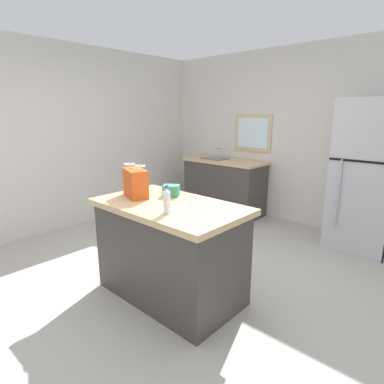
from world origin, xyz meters
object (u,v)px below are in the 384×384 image
shopping_bag (135,183)px  small_box (171,191)px  kitchen_island (170,250)px  bottle (167,201)px  refrigerator (366,176)px

shopping_bag → small_box: bearing=46.9°
kitchen_island → small_box: bearing=132.0°
kitchen_island → small_box: (-0.17, 0.19, 0.50)m
small_box → bottle: 0.54m
shopping_bag → bottle: (0.60, -0.15, -0.03)m
refrigerator → shopping_bag: (-1.39, -2.44, 0.11)m
kitchen_island → refrigerator: 2.63m
shopping_bag → kitchen_island: bearing=7.5°
small_box → bottle: bottle is taller
refrigerator → bottle: size_ratio=7.94×
small_box → bottle: bearing=-47.7°
refrigerator → bottle: 2.72m
bottle → small_box: bearing=132.3°
shopping_bag → small_box: 0.35m
small_box → shopping_bag: bearing=-133.1°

